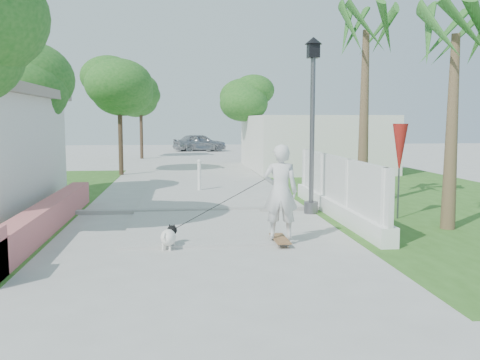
{
  "coord_description": "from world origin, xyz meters",
  "views": [
    {
      "loc": [
        -0.44,
        -7.77,
        2.38
      ],
      "look_at": [
        0.85,
        3.58,
        1.1
      ],
      "focal_mm": 40.0,
      "sensor_mm": 36.0,
      "label": 1
    }
  ],
  "objects": [
    {
      "name": "ground",
      "position": [
        0.0,
        0.0,
        0.0
      ],
      "size": [
        90.0,
        90.0,
        0.0
      ],
      "primitive_type": "plane",
      "color": "#B7B7B2",
      "rests_on": "ground"
    },
    {
      "name": "path_strip",
      "position": [
        0.0,
        20.0,
        0.03
      ],
      "size": [
        3.2,
        36.0,
        0.06
      ],
      "primitive_type": "cube",
      "color": "#B7B7B2",
      "rests_on": "ground"
    },
    {
      "name": "curb",
      "position": [
        0.0,
        6.0,
        0.05
      ],
      "size": [
        6.5,
        0.25,
        0.1
      ],
      "primitive_type": "cube",
      "color": "#999993",
      "rests_on": "ground"
    },
    {
      "name": "grass_right",
      "position": [
        7.0,
        8.0,
        0.01
      ],
      "size": [
        8.0,
        20.0,
        0.01
      ],
      "primitive_type": "cube",
      "color": "#315F1E",
      "rests_on": "ground"
    },
    {
      "name": "pink_wall",
      "position": [
        -3.3,
        3.55,
        0.31
      ],
      "size": [
        0.45,
        8.2,
        0.8
      ],
      "color": "#C16262",
      "rests_on": "ground"
    },
    {
      "name": "lattice_fence",
      "position": [
        3.4,
        5.0,
        0.54
      ],
      "size": [
        0.35,
        7.0,
        1.5
      ],
      "color": "white",
      "rests_on": "ground"
    },
    {
      "name": "building_right",
      "position": [
        6.0,
        18.0,
        1.3
      ],
      "size": [
        6.0,
        8.0,
        2.6
      ],
      "primitive_type": "cube",
      "color": "silver",
      "rests_on": "ground"
    },
    {
      "name": "street_lamp",
      "position": [
        2.9,
        5.5,
        2.43
      ],
      "size": [
        0.44,
        0.44,
        4.44
      ],
      "color": "#59595E",
      "rests_on": "ground"
    },
    {
      "name": "bollard",
      "position": [
        0.2,
        10.0,
        0.58
      ],
      "size": [
        0.14,
        0.14,
        1.09
      ],
      "color": "white",
      "rests_on": "ground"
    },
    {
      "name": "patio_umbrella",
      "position": [
        4.8,
        4.5,
        1.69
      ],
      "size": [
        0.36,
        0.36,
        2.3
      ],
      "color": "#59595E",
      "rests_on": "ground"
    },
    {
      "name": "tree_left_mid",
      "position": [
        -5.48,
        8.48,
        3.5
      ],
      "size": [
        3.2,
        3.2,
        4.85
      ],
      "color": "#4C3826",
      "rests_on": "ground"
    },
    {
      "name": "tree_path_left",
      "position": [
        -2.98,
        15.98,
        3.82
      ],
      "size": [
        3.4,
        3.4,
        5.23
      ],
      "color": "#4C3826",
      "rests_on": "ground"
    },
    {
      "name": "tree_path_right",
      "position": [
        3.22,
        19.98,
        3.49
      ],
      "size": [
        3.0,
        3.0,
        4.79
      ],
      "color": "#4C3826",
      "rests_on": "ground"
    },
    {
      "name": "tree_path_far",
      "position": [
        -2.78,
        25.98,
        3.82
      ],
      "size": [
        3.2,
        3.2,
        5.17
      ],
      "color": "#4C3826",
      "rests_on": "ground"
    },
    {
      "name": "palm_far",
      "position": [
        4.6,
        6.5,
        4.48
      ],
      "size": [
        1.8,
        1.8,
        5.3
      ],
      "color": "brown",
      "rests_on": "ground"
    },
    {
      "name": "palm_near",
      "position": [
        5.4,
        3.2,
        3.95
      ],
      "size": [
        1.8,
        1.8,
        4.7
      ],
      "color": "brown",
      "rests_on": "ground"
    },
    {
      "name": "skateboarder",
      "position": [
        1.34,
        2.21,
        0.99
      ],
      "size": [
        2.51,
        0.98,
        1.93
      ],
      "rotation": [
        0.0,
        0.0,
        2.95
      ],
      "color": "#8E6039",
      "rests_on": "ground"
    },
    {
      "name": "dog",
      "position": [
        -0.66,
        2.05,
        0.24
      ],
      "size": [
        0.41,
        0.61,
        0.44
      ],
      "rotation": [
        0.0,
        0.0,
        -0.31
      ],
      "color": "white",
      "rests_on": "ground"
    },
    {
      "name": "parked_car",
      "position": [
        1.09,
        33.28,
        0.69
      ],
      "size": [
        4.33,
        2.81,
        1.37
      ],
      "primitive_type": "imported",
      "rotation": [
        0.0,
        0.0,
        1.89
      ],
      "color": "#A5A7AD",
      "rests_on": "ground"
    }
  ]
}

